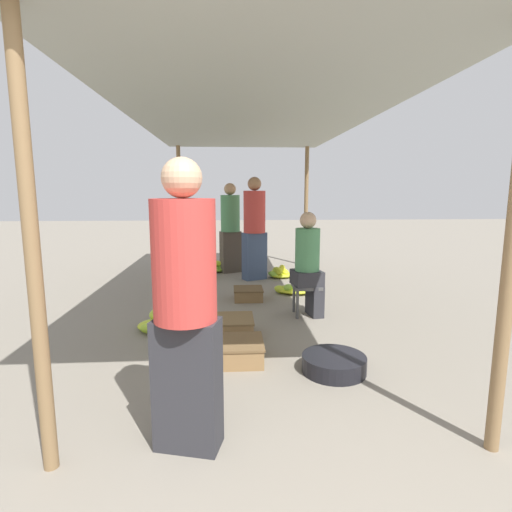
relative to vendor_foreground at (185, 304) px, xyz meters
name	(u,v)px	position (x,y,z in m)	size (l,w,h in m)	color
ground_plane	(286,496)	(0.53, -0.45, -0.89)	(40.00, 40.00, 0.00)	gray
canopy_post_front_left	(33,254)	(-0.75, -0.15, 0.32)	(0.08, 0.08, 2.42)	olive
canopy_post_front_right	(511,249)	(1.81, -0.15, 0.32)	(0.08, 0.08, 2.42)	olive
canopy_post_back_left	(180,208)	(-0.75, 5.92, 0.32)	(0.08, 0.08, 2.42)	olive
canopy_post_back_right	(306,207)	(1.81, 5.92, 0.32)	(0.08, 0.08, 2.42)	olive
canopy_tarp	(251,116)	(0.53, 2.89, 1.55)	(2.97, 6.47, 0.04)	#9EA399
vendor_foreground	(185,304)	(0.00, 0.00, 0.00)	(0.44, 0.44, 1.71)	#2D2D33
stool	(307,291)	(1.20, 2.53, -0.58)	(0.34, 0.34, 0.39)	#4C4C4C
vendor_seated	(309,263)	(1.22, 2.53, -0.22)	(0.39, 0.39, 1.29)	#2D2D33
basin_black	(334,364)	(1.13, 0.94, -0.82)	(0.55, 0.55, 0.14)	black
banana_pile_left_0	(178,341)	(-0.27, 1.57, -0.83)	(0.49, 0.46, 0.15)	#B2CB2C
banana_pile_left_1	(201,275)	(-0.26, 4.74, -0.82)	(0.61, 0.63, 0.19)	yellow
banana_pile_left_2	(214,268)	(-0.07, 5.39, -0.82)	(0.53, 0.46, 0.23)	#90BE32
banana_pile_left_3	(160,324)	(-0.53, 2.07, -0.82)	(0.55, 0.50, 0.24)	#C0D12A
banana_pile_right_0	(295,289)	(1.24, 3.63, -0.83)	(0.67, 0.50, 0.16)	yellow
banana_pile_right_1	(280,273)	(1.14, 4.74, -0.80)	(0.46, 0.42, 0.23)	#86BA34
crate_near	(232,326)	(0.26, 1.88, -0.79)	(0.47, 0.47, 0.19)	#9E7A4C
crate_mid	(237,351)	(0.31, 1.22, -0.79)	(0.49, 0.49, 0.19)	olive
crate_far	(248,294)	(0.50, 3.30, -0.81)	(0.41, 0.41, 0.17)	brown
shopper_walking_mid	(254,227)	(0.68, 4.65, 0.03)	(0.50, 0.50, 1.78)	#384766
shopper_walking_far	(230,227)	(0.26, 5.31, -0.01)	(0.47, 0.47, 1.69)	#4C4238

